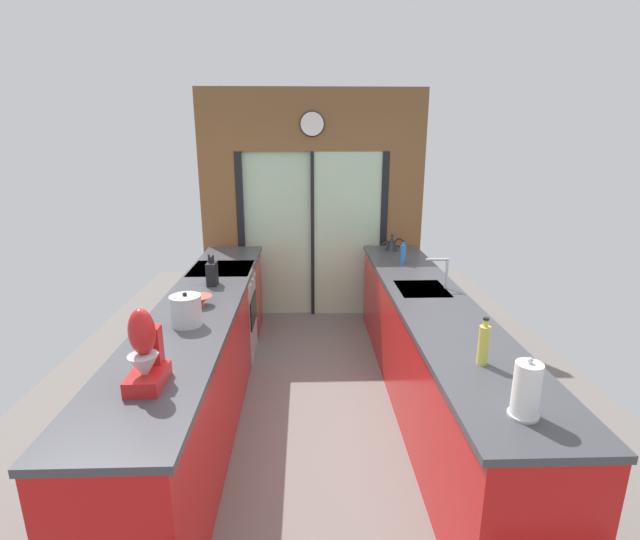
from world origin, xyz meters
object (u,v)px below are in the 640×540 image
(oven_range, at_px, (224,313))
(soap_bottle_near, at_px, (484,344))
(stand_mixer, at_px, (146,356))
(stock_pot, at_px, (186,310))
(mixing_bowl, at_px, (199,301))
(kettle, at_px, (392,243))
(knife_block, at_px, (212,274))
(paper_towel_roll, at_px, (526,390))
(soap_bottle_far, at_px, (403,254))

(oven_range, relative_size, soap_bottle_near, 3.35)
(soap_bottle_near, bearing_deg, stand_mixer, -174.27)
(stand_mixer, relative_size, stock_pot, 1.81)
(oven_range, distance_m, mixing_bowl, 1.18)
(oven_range, bearing_deg, kettle, 21.34)
(knife_block, distance_m, soap_bottle_near, 2.34)
(stock_pot, bearing_deg, paper_towel_roll, -32.24)
(soap_bottle_far, distance_m, paper_towel_roll, 2.66)
(knife_block, height_order, soap_bottle_near, soap_bottle_near)
(stand_mixer, relative_size, kettle, 1.71)
(mixing_bowl, height_order, soap_bottle_near, soap_bottle_near)
(kettle, bearing_deg, paper_towel_roll, -90.03)
(knife_block, relative_size, paper_towel_roll, 0.93)
(stock_pot, distance_m, paper_towel_roll, 2.10)
(oven_range, relative_size, stock_pot, 3.96)
(stand_mixer, height_order, kettle, stand_mixer)
(oven_range, height_order, mixing_bowl, mixing_bowl)
(knife_block, bearing_deg, stand_mixer, -90.00)
(stock_pot, bearing_deg, kettle, 50.24)
(mixing_bowl, height_order, kettle, kettle)
(mixing_bowl, bearing_deg, knife_block, 90.00)
(mixing_bowl, xyz_separation_m, stock_pot, (0.00, -0.38, 0.06))
(mixing_bowl, distance_m, soap_bottle_near, 2.04)
(knife_block, height_order, kettle, knife_block)
(knife_block, distance_m, stock_pot, 0.90)
(mixing_bowl, bearing_deg, stock_pot, -90.00)
(oven_range, xyz_separation_m, knife_block, (0.02, -0.54, 0.57))
(mixing_bowl, distance_m, stock_pot, 0.38)
(mixing_bowl, height_order, knife_block, knife_block)
(oven_range, relative_size, paper_towel_roll, 3.18)
(oven_range, bearing_deg, soap_bottle_near, -48.83)
(stock_pot, relative_size, paper_towel_roll, 0.80)
(soap_bottle_near, relative_size, soap_bottle_far, 1.12)
(mixing_bowl, relative_size, stock_pot, 0.84)
(soap_bottle_near, bearing_deg, paper_towel_roll, -90.00)
(oven_range, xyz_separation_m, mixing_bowl, (0.02, -1.06, 0.51))
(kettle, bearing_deg, mixing_bowl, -135.28)
(kettle, height_order, soap_bottle_far, soap_bottle_far)
(knife_block, xyz_separation_m, kettle, (1.78, 1.25, -0.02))
(stock_pot, xyz_separation_m, soap_bottle_near, (1.78, -0.62, 0.01))
(knife_block, relative_size, stand_mixer, 0.64)
(stock_pot, height_order, paper_towel_roll, paper_towel_roll)
(stand_mixer, bearing_deg, soap_bottle_near, 5.73)
(soap_bottle_near, height_order, paper_towel_roll, paper_towel_roll)
(knife_block, relative_size, kettle, 1.09)
(mixing_bowl, bearing_deg, kettle, 44.72)
(kettle, relative_size, soap_bottle_far, 1.00)
(oven_range, height_order, stand_mixer, stand_mixer)
(stock_pot, height_order, kettle, stock_pot)
(knife_block, relative_size, soap_bottle_far, 1.09)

